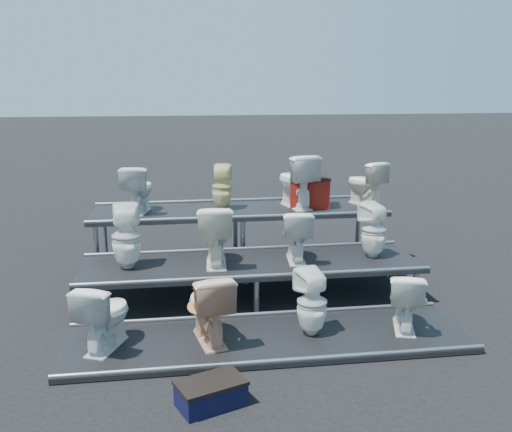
{
  "coord_description": "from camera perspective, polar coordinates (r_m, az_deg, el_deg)",
  "views": [
    {
      "loc": [
        -0.93,
        -6.75,
        2.67
      ],
      "look_at": [
        0.08,
        0.1,
        1.03
      ],
      "focal_mm": 40.0,
      "sensor_mm": 36.0,
      "label": 1
    }
  ],
  "objects": [
    {
      "name": "tier_back",
      "position": [
        8.4,
        -1.72,
        -2.13
      ],
      "size": [
        4.2,
        1.2,
        0.86
      ],
      "primitive_type": "cube",
      "color": "black",
      "rests_on": "ground"
    },
    {
      "name": "tier_front",
      "position": [
        6.12,
        1.2,
        -12.2
      ],
      "size": [
        4.2,
        1.2,
        0.06
      ],
      "primitive_type": "cube",
      "color": "black",
      "rests_on": "ground"
    },
    {
      "name": "step_stool",
      "position": [
        5.04,
        -4.53,
        -17.4
      ],
      "size": [
        0.63,
        0.5,
        0.2
      ],
      "primitive_type": "cube",
      "rotation": [
        0.0,
        0.0,
        0.37
      ],
      "color": "black",
      "rests_on": "ground"
    },
    {
      "name": "toilet_3",
      "position": [
        6.38,
        14.66,
        -8.1
      ],
      "size": [
        0.54,
        0.71,
        0.65
      ],
      "primitive_type": "imported",
      "rotation": [
        0.0,
        0.0,
        2.83
      ],
      "color": "white",
      "rests_on": "tier_front"
    },
    {
      "name": "toilet_6",
      "position": [
        7.16,
        4.02,
        -1.92
      ],
      "size": [
        0.43,
        0.68,
        0.66
      ],
      "primitive_type": "imported",
      "rotation": [
        0.0,
        0.0,
        3.04
      ],
      "color": "white",
      "rests_on": "tier_mid"
    },
    {
      "name": "toilet_4",
      "position": [
        7.01,
        -12.83,
        -2.03
      ],
      "size": [
        0.36,
        0.37,
        0.79
      ],
      "primitive_type": "imported",
      "rotation": [
        0.0,
        0.0,
        3.16
      ],
      "color": "white",
      "rests_on": "tier_mid"
    },
    {
      "name": "toilet_0",
      "position": [
        5.94,
        -14.92,
        -9.52
      ],
      "size": [
        0.62,
        0.77,
        0.69
      ],
      "primitive_type": "imported",
      "rotation": [
        0.0,
        0.0,
        2.75
      ],
      "color": "white",
      "rests_on": "tier_front"
    },
    {
      "name": "toilet_9",
      "position": [
        8.21,
        -3.41,
        2.9
      ],
      "size": [
        0.34,
        0.35,
        0.65
      ],
      "primitive_type": "imported",
      "rotation": [
        0.0,
        0.0,
        2.95
      ],
      "color": "beige",
      "rests_on": "tier_back"
    },
    {
      "name": "toilet_1",
      "position": [
        5.9,
        -4.77,
        -9.01
      ],
      "size": [
        0.54,
        0.79,
        0.74
      ],
      "primitive_type": "imported",
      "rotation": [
        0.0,
        0.0,
        3.33
      ],
      "color": "tan",
      "rests_on": "tier_front"
    },
    {
      "name": "toilet_7",
      "position": [
        7.44,
        11.71,
        -1.39
      ],
      "size": [
        0.42,
        0.43,
        0.71
      ],
      "primitive_type": "imported",
      "rotation": [
        0.0,
        0.0,
        3.55
      ],
      "color": "white",
      "rests_on": "tier_mid"
    },
    {
      "name": "tier_mid",
      "position": [
        7.23,
        -0.51,
        -6.37
      ],
      "size": [
        4.2,
        1.2,
        0.46
      ],
      "primitive_type": "cube",
      "color": "black",
      "rests_on": "ground"
    },
    {
      "name": "ground",
      "position": [
        7.32,
        -0.5,
        -8.07
      ],
      "size": [
        80.0,
        80.0,
        0.0
      ],
      "primitive_type": "plane",
      "color": "black",
      "rests_on": "ground"
    },
    {
      "name": "toilet_5",
      "position": [
        7.01,
        -4.1,
        -1.85
      ],
      "size": [
        0.47,
        0.77,
        0.76
      ],
      "primitive_type": "imported",
      "rotation": [
        0.0,
        0.0,
        3.07
      ],
      "color": "white",
      "rests_on": "tier_mid"
    },
    {
      "name": "red_crate",
      "position": [
        8.47,
        5.41,
        2.35
      ],
      "size": [
        0.66,
        0.57,
        0.41
      ],
      "primitive_type": "cube",
      "rotation": [
        0.0,
        0.0,
        -0.22
      ],
      "color": "maroon",
      "rests_on": "tier_back"
    },
    {
      "name": "toilet_11",
      "position": [
        8.66,
        10.85,
        3.25
      ],
      "size": [
        0.6,
        0.74,
        0.66
      ],
      "primitive_type": "imported",
      "rotation": [
        0.0,
        0.0,
        3.55
      ],
      "color": "white",
      "rests_on": "tier_back"
    },
    {
      "name": "toilet_8",
      "position": [
        8.2,
        -11.67,
        2.67
      ],
      "size": [
        0.5,
        0.72,
        0.67
      ],
      "primitive_type": "imported",
      "rotation": [
        0.0,
        0.0,
        2.93
      ],
      "color": "white",
      "rests_on": "tier_back"
    },
    {
      "name": "toilet_2",
      "position": [
        6.06,
        5.61,
        -8.58
      ],
      "size": [
        0.4,
        0.4,
        0.71
      ],
      "primitive_type": "imported",
      "rotation": [
        0.0,
        0.0,
        3.42
      ],
      "color": "white",
      "rests_on": "tier_front"
    },
    {
      "name": "toilet_10",
      "position": [
        8.36,
        4.01,
        3.55
      ],
      "size": [
        0.61,
        0.86,
        0.79
      ],
      "primitive_type": "imported",
      "rotation": [
        0.0,
        0.0,
        3.38
      ],
      "color": "white",
      "rests_on": "tier_back"
    }
  ]
}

